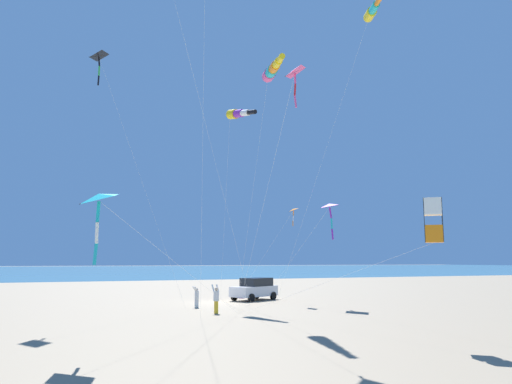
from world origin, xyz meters
name	(u,v)px	position (x,y,z in m)	size (l,w,h in m)	color
ground_plane	(215,302)	(0.00, 0.00, 0.00)	(600.00, 600.00, 0.00)	gray
ocean_water_strip	(93,269)	(165.00, 0.00, 0.00)	(240.00, 600.00, 0.01)	#386B84
parked_car	(255,289)	(0.95, -3.77, 0.95)	(3.70, 4.66, 1.85)	silver
cooler_box	(241,296)	(3.51, -3.47, 0.21)	(0.62, 0.42, 0.42)	purple
person_adult_flyer	(216,298)	(-7.80, 2.34, 0.98)	(0.57, 0.45, 1.80)	gold
person_child_green_jacket	(197,296)	(-3.57, 2.49, 0.82)	(0.42, 0.51, 1.51)	silver
kite_windsock_orange_high_right	(372,11)	(-12.49, -6.91, 19.89)	(15.68, 2.22, 20.53)	yellow
kite_delta_yellow_midlevel	(329,207)	(-5.88, -7.19, 7.40)	(10.55, 2.09, 7.73)	purple
kite_box_magenta_far_left	(433,220)	(-21.85, -2.67, 4.96)	(14.89, 3.32, 5.88)	white
kite_windsock_small_distant	(272,70)	(-9.60, -0.83, 15.91)	(11.85, 1.72, 16.55)	#EF4C93
kite_delta_white_trailing	(293,211)	(-2.57, -5.72, 7.34)	(9.17, 2.06, 7.60)	orange
kite_delta_long_streamer_left	(294,73)	(-18.41, 1.96, 11.95)	(13.80, 2.52, 12.32)	#EF4C93
kite_windsock_rainbow_low_near	(239,114)	(-1.38, -1.39, 15.37)	(7.62, 1.50, 16.00)	yellow
kite_delta_checkered_midright	(99,56)	(-4.31, 9.94, 17.29)	(1.71, 7.34, 17.67)	black
kite_delta_blue_topmost	(99,200)	(-19.08, 10.42, 5.54)	(12.11, 10.30, 5.93)	#1EB7C6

